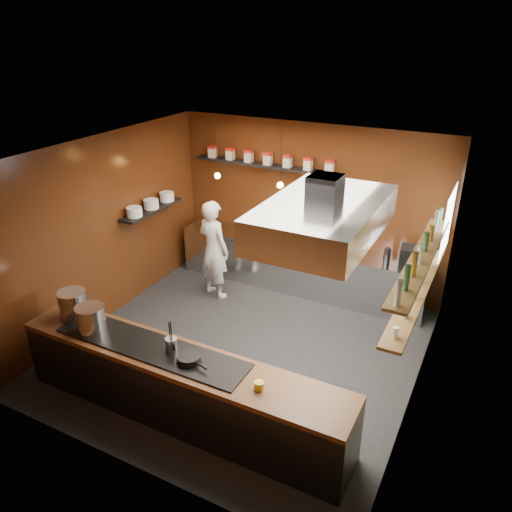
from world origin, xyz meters
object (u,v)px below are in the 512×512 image
Objects in this scene: stockpot_small at (91,319)px; extractor_hood at (323,218)px; espresso_machine at (412,258)px; chef at (214,249)px; stockpot_large at (73,304)px.

extractor_hood is at bearing 26.04° from stockpot_small.
espresso_machine is (3.25, 3.75, -0.03)m from stockpot_small.
chef is (-3.23, -0.83, -0.19)m from espresso_machine.
extractor_hood is 2.95m from espresso_machine.
stockpot_small is 4.96m from espresso_machine.
chef is at bearing 147.01° from extractor_hood.
stockpot_small reaches higher than espresso_machine.
stockpot_large is 5.16m from espresso_machine.
espresso_machine is at bearing 44.11° from stockpot_large.
stockpot_large is at bearing 95.04° from chef.
espresso_machine is at bearing 49.13° from stockpot_small.
stockpot_large is at bearing -142.25° from espresso_machine.
stockpot_small is at bearing -18.66° from stockpot_large.
stockpot_small is at bearing -153.96° from extractor_hood.
extractor_hood is at bearing 19.94° from stockpot_large.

